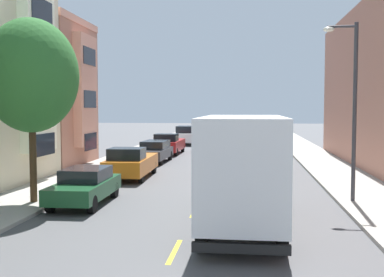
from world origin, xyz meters
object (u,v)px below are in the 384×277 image
street_lamp (351,99)px  parked_pickup_orange (131,163)px  parked_sedan_forest (85,185)px  moving_champagne_sedan (211,137)px  parked_wagon_charcoal (155,151)px  parked_suv_white (186,135)px  parked_pickup_red (168,144)px  parked_suv_silver (275,142)px  street_tree_second (31,76)px  delivery_box_truck (243,166)px  parked_sedan_burgundy (194,133)px  parked_suv_teal (272,136)px  parked_suv_black (269,133)px

street_lamp → parked_pickup_orange: 12.27m
parked_sedan_forest → moving_champagne_sedan: same height
parked_wagon_charcoal → parked_suv_white: size_ratio=0.98×
parked_pickup_red → parked_suv_silver: 8.78m
street_tree_second → street_lamp: street_tree_second is taller
delivery_box_truck → moving_champagne_sedan: delivery_box_truck is taller
parked_suv_silver → parked_sedan_burgundy: size_ratio=1.07×
parked_suv_teal → parked_pickup_orange: 24.65m
delivery_box_truck → parked_suv_silver: delivery_box_truck is taller
parked_suv_silver → parked_wagon_charcoal: (-8.71, -7.01, -0.18)m
street_lamp → parked_sedan_forest: street_lamp is taller
street_tree_second → parked_suv_teal: size_ratio=1.47×
parked_suv_white → moving_champagne_sedan: (2.56, 0.40, -0.24)m
parked_suv_teal → parked_sedan_burgundy: parked_suv_teal is taller
moving_champagne_sedan → parked_pickup_red: bearing=-104.3°
parked_wagon_charcoal → parked_suv_silver: bearing=38.8°
parked_sedan_burgundy → parked_suv_white: bearing=-90.1°
delivery_box_truck → parked_sedan_burgundy: delivery_box_truck is taller
parked_suv_silver → parked_sedan_forest: (-8.69, -21.55, -0.24)m
parked_pickup_red → parked_suv_silver: size_ratio=1.10×
street_lamp → parked_suv_teal: bearing=93.0°
street_tree_second → parked_suv_teal: (10.86, 30.46, -4.07)m
street_tree_second → parked_suv_black: size_ratio=1.48×
parked_sedan_forest → parked_pickup_red: bearing=90.0°
parked_suv_silver → parked_pickup_orange: bearing=-120.5°
parked_suv_teal → parked_suv_white: bearing=176.7°
street_tree_second → moving_champagne_sedan: 31.99m
parked_suv_teal → parked_sedan_burgundy: bearing=138.0°
parked_suv_teal → parked_suv_black: size_ratio=1.00×
parked_wagon_charcoal → parked_sedan_forest: parked_wagon_charcoal is taller
parked_wagon_charcoal → parked_suv_teal: (8.95, 15.49, 0.18)m
street_lamp → street_tree_second: bearing=-172.5°
parked_sedan_burgundy → parked_suv_black: bearing=-13.7°
delivery_box_truck → parked_wagon_charcoal: delivery_box_truck is taller
parked_wagon_charcoal → moving_champagne_sedan: (2.69, 16.39, -0.05)m
parked_pickup_red → parked_wagon_charcoal: bearing=-90.1°
parked_suv_white → moving_champagne_sedan: 2.60m
street_lamp → parked_suv_black: 34.82m
parked_suv_black → street_lamp: bearing=-87.4°
parked_suv_teal → parked_pickup_orange: bearing=-110.9°
parked_suv_black → parked_pickup_orange: bearing=-106.8°
parked_pickup_orange → moving_champagne_sedan: 24.06m
parked_suv_white → parked_suv_black: size_ratio=1.00×
parked_pickup_red → street_tree_second: bearing=-95.3°
parked_sedan_burgundy → moving_champagne_sedan: size_ratio=1.00×
parked_suv_silver → parked_sedan_burgundy: parked_suv_silver is taller
delivery_box_truck → parked_pickup_red: bearing=105.0°
parked_suv_teal → parked_sedan_forest: parked_suv_teal is taller
parked_suv_silver → moving_champagne_sedan: bearing=122.7°
parked_suv_teal → parked_suv_white: 8.84m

